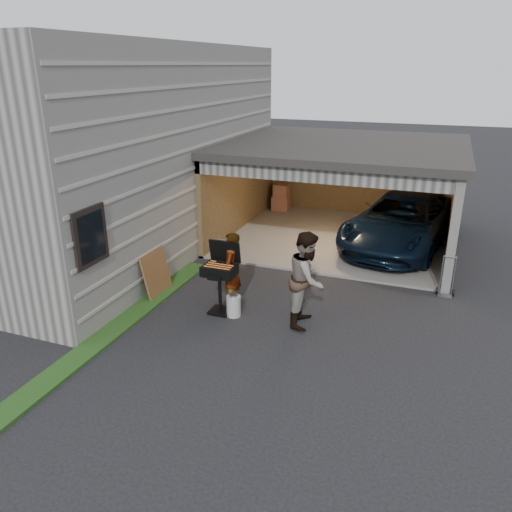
# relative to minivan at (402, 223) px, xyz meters

# --- Properties ---
(ground) EXTENTS (80.00, 80.00, 0.00)m
(ground) POSITION_rel_minivan_xyz_m (-2.60, -6.34, -0.73)
(ground) COLOR black
(ground) RESTS_ON ground
(house) EXTENTS (7.00, 11.00, 5.50)m
(house) POSITION_rel_minivan_xyz_m (-8.60, -2.34, 2.02)
(house) COLOR #474744
(house) RESTS_ON ground
(groundcover_strip) EXTENTS (0.50, 8.00, 0.06)m
(groundcover_strip) POSITION_rel_minivan_xyz_m (-4.85, -7.34, -0.70)
(groundcover_strip) COLOR #193814
(groundcover_strip) RESTS_ON ground
(garage) EXTENTS (6.80, 6.30, 2.90)m
(garage) POSITION_rel_minivan_xyz_m (-1.84, 0.45, 1.14)
(garage) COLOR #605E59
(garage) RESTS_ON ground
(minivan) EXTENTS (3.40, 5.61, 1.45)m
(minivan) POSITION_rel_minivan_xyz_m (0.00, 0.00, 0.00)
(minivan) COLOR black
(minivan) RESTS_ON ground
(woman) EXTENTS (0.53, 0.69, 1.69)m
(woman) POSITION_rel_minivan_xyz_m (-3.10, -5.18, 0.12)
(woman) COLOR silver
(woman) RESTS_ON ground
(man) EXTENTS (0.79, 0.99, 1.97)m
(man) POSITION_rel_minivan_xyz_m (-1.37, -5.35, 0.26)
(man) COLOR #513520
(man) RESTS_ON ground
(bbq_grill) EXTENTS (0.69, 0.61, 1.53)m
(bbq_grill) POSITION_rel_minivan_xyz_m (-3.20, -5.51, 0.19)
(bbq_grill) COLOR black
(bbq_grill) RESTS_ON ground
(propane_tank) EXTENTS (0.36, 0.36, 0.45)m
(propane_tank) POSITION_rel_minivan_xyz_m (-2.87, -5.59, -0.50)
(propane_tank) COLOR silver
(propane_tank) RESTS_ON ground
(plywood_panel) EXTENTS (0.26, 0.93, 1.03)m
(plywood_panel) POSITION_rel_minivan_xyz_m (-4.94, -5.24, -0.21)
(plywood_panel) COLOR brown
(plywood_panel) RESTS_ON ground
(hand_truck) EXTENTS (0.40, 0.29, 0.97)m
(hand_truck) POSITION_rel_minivan_xyz_m (1.30, -2.99, -0.54)
(hand_truck) COLOR slate
(hand_truck) RESTS_ON ground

